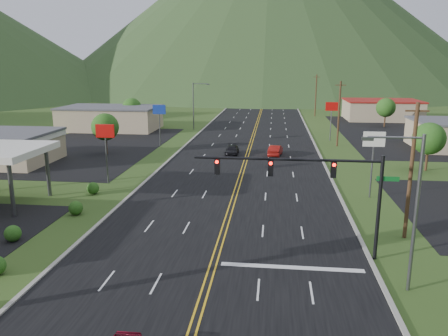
# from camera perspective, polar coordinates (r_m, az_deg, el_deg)

# --- Properties ---
(traffic_signal) EXTENTS (13.10, 0.43, 7.00)m
(traffic_signal) POSITION_cam_1_polar(r_m,az_deg,el_deg) (28.77, 12.04, -1.46)
(traffic_signal) COLOR black
(traffic_signal) RESTS_ON ground
(streetlight_east) EXTENTS (3.28, 0.25, 9.00)m
(streetlight_east) POSITION_cam_1_polar(r_m,az_deg,el_deg) (25.95, 23.22, -4.27)
(streetlight_east) COLOR #59595E
(streetlight_east) RESTS_ON ground
(streetlight_west) EXTENTS (3.28, 0.25, 9.00)m
(streetlight_west) POSITION_cam_1_polar(r_m,az_deg,el_deg) (85.41, -3.81, 8.50)
(streetlight_west) COLOR #59595E
(streetlight_west) RESTS_ON ground
(building_west_far) EXTENTS (18.40, 11.40, 4.50)m
(building_west_far) POSITION_cam_1_polar(r_m,az_deg,el_deg) (88.22, -14.57, 6.35)
(building_west_far) COLOR tan
(building_west_far) RESTS_ON ground
(building_east_far) EXTENTS (16.40, 12.40, 4.50)m
(building_east_far) POSITION_cam_1_polar(r_m,az_deg,el_deg) (107.02, 19.88, 7.17)
(building_east_far) COLOR tan
(building_east_far) RESTS_ON ground
(pole_sign_west_a) EXTENTS (2.00, 0.18, 6.40)m
(pole_sign_west_a) POSITION_cam_1_polar(r_m,az_deg,el_deg) (47.73, -15.24, 3.92)
(pole_sign_west_a) COLOR #59595E
(pole_sign_west_a) RESTS_ON ground
(pole_sign_west_b) EXTENTS (2.00, 0.18, 6.40)m
(pole_sign_west_b) POSITION_cam_1_polar(r_m,az_deg,el_deg) (68.44, -8.45, 7.03)
(pole_sign_west_b) COLOR #59595E
(pole_sign_west_b) RESTS_ON ground
(pole_sign_east_a) EXTENTS (2.00, 0.18, 6.40)m
(pole_sign_east_a) POSITION_cam_1_polar(r_m,az_deg,el_deg) (43.39, 18.96, 2.74)
(pole_sign_east_a) COLOR #59595E
(pole_sign_east_a) RESTS_ON ground
(pole_sign_east_b) EXTENTS (2.00, 0.18, 6.40)m
(pole_sign_east_b) POSITION_cam_1_polar(r_m,az_deg,el_deg) (74.67, 13.87, 7.32)
(pole_sign_east_b) COLOR #59595E
(pole_sign_east_b) RESTS_ON ground
(tree_west_a) EXTENTS (3.84, 3.84, 5.82)m
(tree_west_a) POSITION_cam_1_polar(r_m,az_deg,el_deg) (63.88, -15.27, 5.19)
(tree_west_a) COLOR #382314
(tree_west_a) RESTS_ON ground
(tree_west_b) EXTENTS (3.84, 3.84, 5.82)m
(tree_west_b) POSITION_cam_1_polar(r_m,az_deg,el_deg) (90.77, -11.94, 7.72)
(tree_west_b) COLOR #382314
(tree_west_b) RESTS_ON ground
(tree_east_a) EXTENTS (3.84, 3.84, 5.82)m
(tree_east_a) POSITION_cam_1_polar(r_m,az_deg,el_deg) (57.41, 25.20, 3.49)
(tree_east_a) COLOR #382314
(tree_east_a) RESTS_ON ground
(tree_east_b) EXTENTS (3.84, 3.84, 5.82)m
(tree_east_b) POSITION_cam_1_polar(r_m,az_deg,el_deg) (94.78, 20.38, 7.40)
(tree_east_b) COLOR #382314
(tree_east_b) RESTS_ON ground
(utility_pole_a) EXTENTS (1.60, 0.28, 10.00)m
(utility_pole_a) POSITION_cam_1_polar(r_m,az_deg,el_deg) (34.02, 23.24, -0.32)
(utility_pole_a) COLOR #382314
(utility_pole_a) RESTS_ON ground
(utility_pole_b) EXTENTS (1.60, 0.28, 10.00)m
(utility_pole_b) POSITION_cam_1_polar(r_m,az_deg,el_deg) (69.80, 14.78, 6.92)
(utility_pole_b) COLOR #382314
(utility_pole_b) RESTS_ON ground
(utility_pole_c) EXTENTS (1.60, 0.28, 10.00)m
(utility_pole_c) POSITION_cam_1_polar(r_m,az_deg,el_deg) (109.39, 11.91, 9.31)
(utility_pole_c) COLOR #382314
(utility_pole_c) RESTS_ON ground
(utility_pole_d) EXTENTS (1.60, 0.28, 10.00)m
(utility_pole_d) POSITION_cam_1_polar(r_m,az_deg,el_deg) (149.21, 10.55, 10.42)
(utility_pole_d) COLOR #382314
(utility_pole_d) RESTS_ON ground
(mountain_n) EXTENTS (220.00, 220.00, 85.00)m
(mountain_n) POSITION_cam_1_polar(r_m,az_deg,el_deg) (235.62, 6.05, 20.74)
(mountain_n) COLOR #1E3016
(mountain_n) RESTS_ON ground
(car_dark_mid) EXTENTS (1.78, 4.35, 1.26)m
(car_dark_mid) POSITION_cam_1_polar(r_m,az_deg,el_deg) (61.56, 1.07, 2.29)
(car_dark_mid) COLOR black
(car_dark_mid) RESTS_ON ground
(car_red_far) EXTENTS (2.16, 4.62, 1.46)m
(car_red_far) POSITION_cam_1_polar(r_m,az_deg,el_deg) (61.48, 6.73, 2.28)
(car_red_far) COLOR maroon
(car_red_far) RESTS_ON ground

